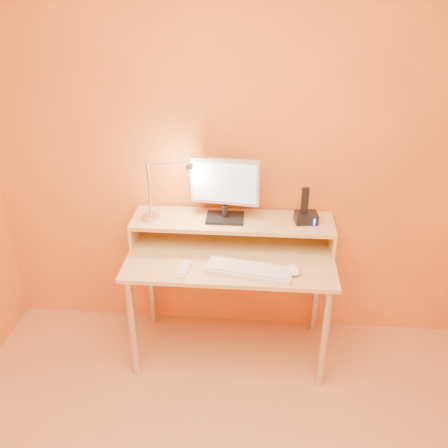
# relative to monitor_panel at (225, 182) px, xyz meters

# --- Properties ---
(wall_back) EXTENTS (3.00, 0.04, 2.50)m
(wall_back) POSITION_rel_monitor_panel_xyz_m (0.04, 0.16, 0.13)
(wall_back) COLOR orange
(wall_back) RESTS_ON floor
(desk_leg_fl) EXTENTS (0.04, 0.04, 0.69)m
(desk_leg_fl) POSITION_rel_monitor_panel_xyz_m (-0.51, -0.41, -0.77)
(desk_leg_fl) COLOR silver
(desk_leg_fl) RESTS_ON floor
(desk_leg_fr) EXTENTS (0.04, 0.04, 0.69)m
(desk_leg_fr) POSITION_rel_monitor_panel_xyz_m (0.59, -0.41, -0.77)
(desk_leg_fr) COLOR silver
(desk_leg_fr) RESTS_ON floor
(desk_leg_bl) EXTENTS (0.04, 0.04, 0.69)m
(desk_leg_bl) POSITION_rel_monitor_panel_xyz_m (-0.51, 0.09, -0.77)
(desk_leg_bl) COLOR silver
(desk_leg_bl) RESTS_ON floor
(desk_leg_br) EXTENTS (0.04, 0.04, 0.69)m
(desk_leg_br) POSITION_rel_monitor_panel_xyz_m (0.59, 0.09, -0.77)
(desk_leg_br) COLOR silver
(desk_leg_br) RESTS_ON floor
(desk_lower) EXTENTS (1.20, 0.60, 0.02)m
(desk_lower) POSITION_rel_monitor_panel_xyz_m (0.04, -0.16, -0.41)
(desk_lower) COLOR #E4C376
(desk_lower) RESTS_ON floor
(shelf_riser_left) EXTENTS (0.02, 0.30, 0.14)m
(shelf_riser_left) POSITION_rel_monitor_panel_xyz_m (-0.55, -0.01, -0.33)
(shelf_riser_left) COLOR #E4C376
(shelf_riser_left) RESTS_ON desk_lower
(shelf_riser_right) EXTENTS (0.02, 0.30, 0.14)m
(shelf_riser_right) POSITION_rel_monitor_panel_xyz_m (0.64, -0.01, -0.33)
(shelf_riser_right) COLOR #E4C376
(shelf_riser_right) RESTS_ON desk_lower
(desk_shelf) EXTENTS (1.20, 0.30, 0.02)m
(desk_shelf) POSITION_rel_monitor_panel_xyz_m (0.04, -0.01, -0.25)
(desk_shelf) COLOR #E4C376
(desk_shelf) RESTS_ON desk_lower
(monitor_foot) EXTENTS (0.22, 0.16, 0.02)m
(monitor_foot) POSITION_rel_monitor_panel_xyz_m (-0.00, -0.01, -0.23)
(monitor_foot) COLOR black
(monitor_foot) RESTS_ON desk_shelf
(monitor_neck) EXTENTS (0.04, 0.04, 0.07)m
(monitor_neck) POSITION_rel_monitor_panel_xyz_m (-0.00, -0.01, -0.19)
(monitor_neck) COLOR black
(monitor_neck) RESTS_ON monitor_foot
(monitor_panel) EXTENTS (0.40, 0.08, 0.27)m
(monitor_panel) POSITION_rel_monitor_panel_xyz_m (0.00, 0.00, 0.00)
(monitor_panel) COLOR silver
(monitor_panel) RESTS_ON monitor_neck
(monitor_back) EXTENTS (0.36, 0.06, 0.23)m
(monitor_back) POSITION_rel_monitor_panel_xyz_m (0.00, 0.02, 0.00)
(monitor_back) COLOR black
(monitor_back) RESTS_ON monitor_panel
(monitor_screen) EXTENTS (0.36, 0.05, 0.24)m
(monitor_screen) POSITION_rel_monitor_panel_xyz_m (0.00, -0.02, 0.00)
(monitor_screen) COLOR silver
(monitor_screen) RESTS_ON monitor_panel
(lamp_base) EXTENTS (0.10, 0.10, 0.02)m
(lamp_base) POSITION_rel_monitor_panel_xyz_m (-0.44, -0.04, -0.23)
(lamp_base) COLOR silver
(lamp_base) RESTS_ON desk_shelf
(lamp_post) EXTENTS (0.01, 0.01, 0.33)m
(lamp_post) POSITION_rel_monitor_panel_xyz_m (-0.44, -0.04, -0.05)
(lamp_post) COLOR silver
(lamp_post) RESTS_ON lamp_base
(lamp_arm) EXTENTS (0.24, 0.01, 0.01)m
(lamp_arm) POSITION_rel_monitor_panel_xyz_m (-0.32, -0.04, 0.12)
(lamp_arm) COLOR silver
(lamp_arm) RESTS_ON lamp_post
(lamp_head) EXTENTS (0.04, 0.04, 0.03)m
(lamp_head) POSITION_rel_monitor_panel_xyz_m (-0.20, -0.04, 0.10)
(lamp_head) COLOR silver
(lamp_head) RESTS_ON lamp_arm
(lamp_bulb) EXTENTS (0.03, 0.03, 0.00)m
(lamp_bulb) POSITION_rel_monitor_panel_xyz_m (-0.20, -0.04, 0.09)
(lamp_bulb) COLOR #FFEAC6
(lamp_bulb) RESTS_ON lamp_head
(phone_dock) EXTENTS (0.14, 0.12, 0.06)m
(phone_dock) POSITION_rel_monitor_panel_xyz_m (0.48, -0.01, -0.21)
(phone_dock) COLOR black
(phone_dock) RESTS_ON desk_shelf
(phone_handset) EXTENTS (0.04, 0.03, 0.16)m
(phone_handset) POSITION_rel_monitor_panel_xyz_m (0.46, -0.01, -0.10)
(phone_handset) COLOR black
(phone_handset) RESTS_ON phone_dock
(phone_led) EXTENTS (0.01, 0.00, 0.04)m
(phone_led) POSITION_rel_monitor_panel_xyz_m (0.52, -0.06, -0.21)
(phone_led) COLOR blue
(phone_led) RESTS_ON phone_dock
(keyboard) EXTENTS (0.50, 0.24, 0.02)m
(keyboard) POSITION_rel_monitor_panel_xyz_m (0.16, -0.32, -0.39)
(keyboard) COLOR silver
(keyboard) RESTS_ON desk_lower
(mouse) EXTENTS (0.08, 0.13, 0.04)m
(mouse) POSITION_rel_monitor_panel_xyz_m (0.40, -0.31, -0.38)
(mouse) COLOR white
(mouse) RESTS_ON desk_lower
(remote_control) EXTENTS (0.07, 0.18, 0.02)m
(remote_control) POSITION_rel_monitor_panel_xyz_m (-0.20, -0.34, -0.39)
(remote_control) COLOR silver
(remote_control) RESTS_ON desk_lower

